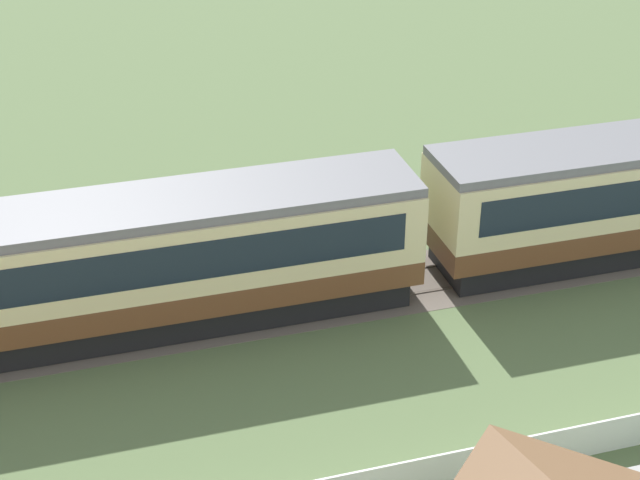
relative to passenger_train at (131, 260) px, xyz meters
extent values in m
cylinder|color=black|center=(12.79, -0.72, -1.87)|extent=(0.90, 0.18, 0.90)
cylinder|color=black|center=(12.79, 0.72, -1.87)|extent=(0.90, 0.18, 0.90)
cube|color=brown|center=(-0.26, 0.00, -1.02)|extent=(17.97, 3.16, 0.80)
cube|color=beige|center=(-0.26, 0.00, 0.47)|extent=(17.97, 3.16, 2.18)
cube|color=#192330|center=(-0.26, 0.00, 0.58)|extent=(16.54, 3.20, 1.22)
cube|color=slate|center=(-0.26, 0.00, 1.71)|extent=(17.97, 2.97, 0.30)
cube|color=black|center=(-0.26, 0.00, -1.86)|extent=(17.25, 2.72, 0.88)
cylinder|color=black|center=(5.67, -0.72, -1.87)|extent=(0.90, 0.18, 0.90)
cylinder|color=black|center=(5.67, 0.72, -1.87)|extent=(0.90, 0.18, 0.90)
camera|label=1|loc=(-1.59, -25.40, 14.80)|focal=55.00mm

